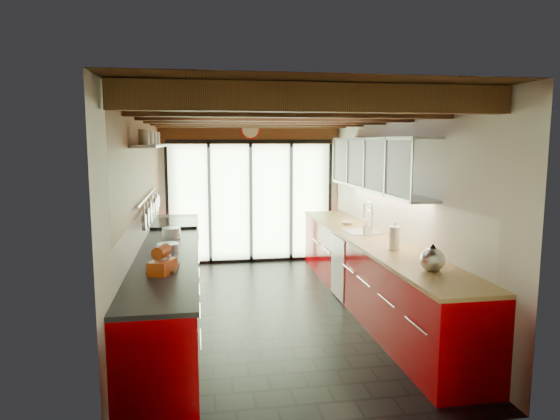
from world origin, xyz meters
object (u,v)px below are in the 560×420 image
object	(u,v)px
kettle	(432,258)
paper_towel	(395,239)
stand_mixer	(162,262)
soap_bottle	(367,228)
bowl	(348,223)

from	to	relation	value
kettle	paper_towel	distance (m)	0.93
stand_mixer	kettle	distance (m)	2.56
stand_mixer	soap_bottle	xyz separation A→B (m)	(2.54, 1.52, -0.01)
paper_towel	soap_bottle	size ratio (longest dim) A/B	1.68
kettle	bowl	xyz separation A→B (m)	(0.00, 2.72, -0.10)
soap_bottle	kettle	bearing A→B (deg)	-90.00
kettle	paper_towel	world-z (taller)	paper_towel
paper_towel	bowl	bearing A→B (deg)	90.00
kettle	soap_bottle	distance (m)	1.86
bowl	kettle	bearing A→B (deg)	-90.00
soap_bottle	bowl	size ratio (longest dim) A/B	1.02
kettle	paper_towel	bearing A→B (deg)	90.00
kettle	paper_towel	xyz separation A→B (m)	(0.00, 0.93, 0.01)
soap_bottle	bowl	distance (m)	0.87
stand_mixer	kettle	world-z (taller)	kettle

